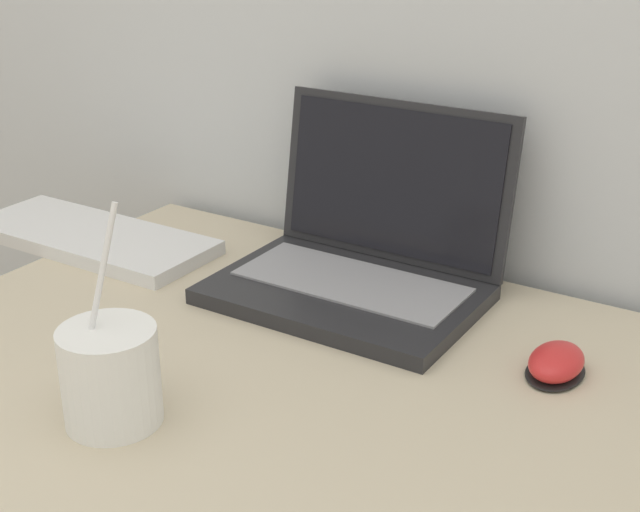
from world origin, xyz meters
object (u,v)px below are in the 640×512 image
Objects in this scene: laptop at (363,252)px; external_keyboard at (92,238)px; computer_mouse at (556,363)px; drink_cup at (110,374)px.

laptop is 0.88× the size of external_keyboard.
computer_mouse is (0.29, -0.08, -0.04)m from laptop.
drink_cup is 0.58× the size of external_keyboard.
laptop is at bearing 82.29° from drink_cup.
laptop reaches higher than external_keyboard.
drink_cup is 2.48× the size of computer_mouse.
computer_mouse reaches higher than external_keyboard.
external_keyboard is (-0.36, 0.32, -0.04)m from drink_cup.
drink_cup is at bearing -136.91° from computer_mouse.
computer_mouse is 0.23× the size of external_keyboard.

